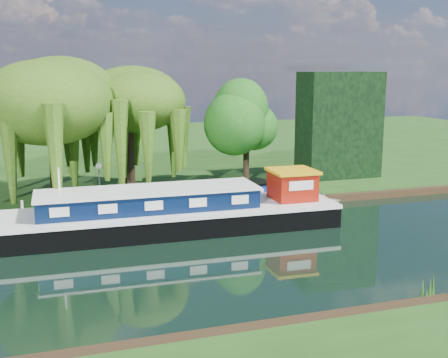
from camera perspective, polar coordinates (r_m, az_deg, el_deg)
name	(u,v)px	position (r m, az deg, el deg)	size (l,w,h in m)	color
ground	(114,267)	(25.77, -11.16, -8.78)	(120.00, 120.00, 0.00)	black
far_bank	(72,154)	(58.79, -15.23, 2.50)	(120.00, 52.00, 0.45)	#1C3E11
dutch_barge	(171,213)	(30.59, -5.36, -3.50)	(18.81, 4.62, 3.95)	black
narrowboat	(201,207)	(33.03, -2.33, -2.85)	(13.57, 5.33, 1.96)	navy
white_cruiser	(325,206)	(36.60, 10.18, -2.75)	(1.71, 1.98, 1.04)	silver
willow_left	(52,104)	(35.85, -17.11, 7.34)	(7.07, 7.07, 8.47)	black
willow_right	(128,111)	(37.53, -9.74, 6.85)	(6.21, 6.21, 7.56)	black
tree_far_right	(246,122)	(40.46, 2.29, 5.82)	(3.96, 3.96, 6.48)	black
conifer_hedge	(339,125)	(44.04, 11.61, 5.42)	(6.00, 3.00, 8.00)	black
lamppost	(99,172)	(35.32, -12.58, 0.67)	(0.36, 0.36, 2.56)	silver
mooring_posts	(86,204)	(33.49, -13.83, -2.53)	(19.16, 0.16, 1.00)	silver
reeds_near	(335,302)	(20.75, 11.23, -12.19)	(33.70, 1.50, 1.10)	#245516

